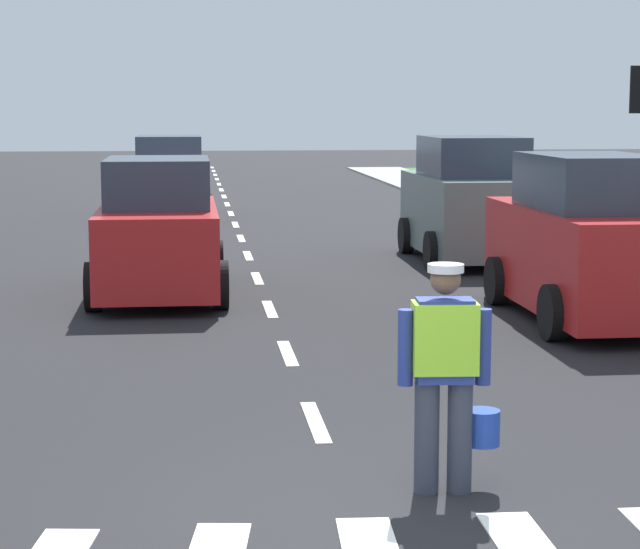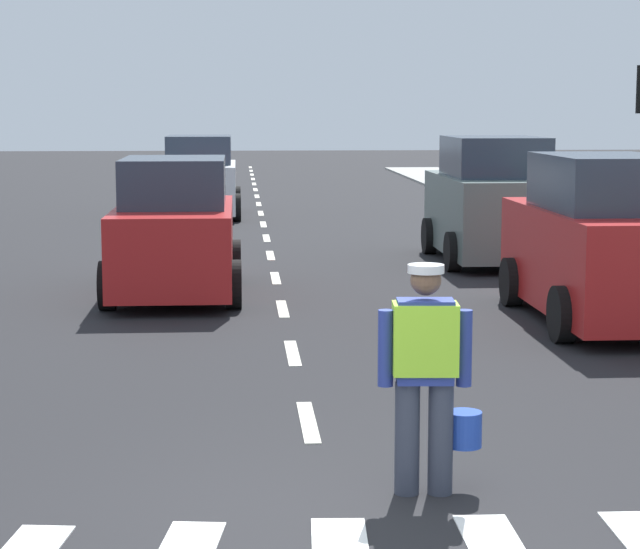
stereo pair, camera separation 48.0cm
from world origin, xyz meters
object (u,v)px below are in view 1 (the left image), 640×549
at_px(car_oncoming_second, 170,179).
at_px(car_parked_far, 470,203).
at_px(car_parked_curbside, 587,244).
at_px(car_oncoming_lead, 159,232).
at_px(road_worker, 447,366).

xyz_separation_m(car_oncoming_second, car_parked_far, (5.51, -9.37, 0.09)).
bearing_deg(car_parked_curbside, car_oncoming_lead, 154.36).
relative_size(car_oncoming_lead, car_parked_curbside, 0.96).
height_order(car_oncoming_lead, car_oncoming_second, car_oncoming_second).
bearing_deg(road_worker, car_oncoming_second, 95.89).
height_order(car_oncoming_lead, car_parked_far, car_parked_far).
bearing_deg(car_parked_curbside, car_parked_far, 90.95).
bearing_deg(car_oncoming_lead, car_oncoming_second, 90.11).
bearing_deg(car_parked_curbside, car_oncoming_second, 109.89).
relative_size(road_worker, car_oncoming_second, 0.39).
xyz_separation_m(road_worker, car_oncoming_second, (-2.30, 22.26, 0.02)).
bearing_deg(car_oncoming_lead, road_worker, -76.45).
distance_m(road_worker, car_parked_far, 13.28).
bearing_deg(car_oncoming_second, road_worker, -84.11).
xyz_separation_m(road_worker, car_parked_curbside, (3.31, 6.75, 0.08)).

